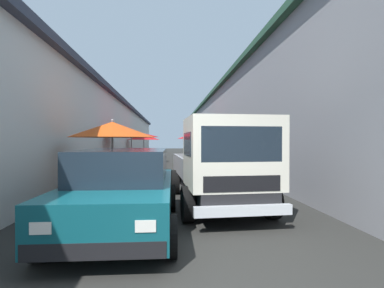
{
  "coord_description": "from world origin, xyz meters",
  "views": [
    {
      "loc": [
        -3.08,
        0.2,
        1.61
      ],
      "look_at": [
        7.42,
        -0.64,
        1.5
      ],
      "focal_mm": 26.73,
      "sensor_mm": 36.0,
      "label": 1
    }
  ],
  "objects_px": {
    "fruit_stall_near_left": "(144,141)",
    "vendor_by_crates": "(193,152)",
    "fruit_stall_near_right": "(111,138)",
    "fruit_stall_far_left": "(132,138)",
    "hatchback_car": "(124,189)",
    "plastic_stool": "(207,170)",
    "delivery_truck": "(222,166)",
    "fruit_stall_mid_lane": "(193,141)"
  },
  "relations": [
    {
      "from": "fruit_stall_near_left",
      "to": "hatchback_car",
      "type": "relative_size",
      "value": 0.6
    },
    {
      "from": "hatchback_car",
      "to": "plastic_stool",
      "type": "relative_size",
      "value": 9.03
    },
    {
      "from": "vendor_by_crates",
      "to": "plastic_stool",
      "type": "xyz_separation_m",
      "value": [
        -4.37,
        -0.25,
        -0.65
      ]
    },
    {
      "from": "fruit_stall_mid_lane",
      "to": "vendor_by_crates",
      "type": "bearing_deg",
      "value": 175.49
    },
    {
      "from": "fruit_stall_mid_lane",
      "to": "fruit_stall_near_right",
      "type": "relative_size",
      "value": 0.92
    },
    {
      "from": "fruit_stall_mid_lane",
      "to": "fruit_stall_far_left",
      "type": "distance_m",
      "value": 6.59
    },
    {
      "from": "plastic_stool",
      "to": "fruit_stall_near_left",
      "type": "bearing_deg",
      "value": 20.9
    },
    {
      "from": "vendor_by_crates",
      "to": "plastic_stool",
      "type": "bearing_deg",
      "value": -176.77
    },
    {
      "from": "hatchback_car",
      "to": "delivery_truck",
      "type": "bearing_deg",
      "value": -62.32
    },
    {
      "from": "fruit_stall_far_left",
      "to": "vendor_by_crates",
      "type": "distance_m",
      "value": 4.03
    },
    {
      "from": "fruit_stall_near_right",
      "to": "delivery_truck",
      "type": "xyz_separation_m",
      "value": [
        -1.91,
        -2.83,
        -0.64
      ]
    },
    {
      "from": "fruit_stall_far_left",
      "to": "plastic_stool",
      "type": "xyz_separation_m",
      "value": [
        -2.07,
        -3.47,
        -1.41
      ]
    },
    {
      "from": "vendor_by_crates",
      "to": "plastic_stool",
      "type": "height_order",
      "value": "vendor_by_crates"
    },
    {
      "from": "fruit_stall_near_left",
      "to": "vendor_by_crates",
      "type": "height_order",
      "value": "fruit_stall_near_left"
    },
    {
      "from": "fruit_stall_mid_lane",
      "to": "fruit_stall_near_right",
      "type": "bearing_deg",
      "value": 164.3
    },
    {
      "from": "fruit_stall_mid_lane",
      "to": "fruit_stall_near_left",
      "type": "height_order",
      "value": "fruit_stall_mid_lane"
    },
    {
      "from": "fruit_stall_near_left",
      "to": "plastic_stool",
      "type": "xyz_separation_m",
      "value": [
        -9.09,
        -3.47,
        -1.28
      ]
    },
    {
      "from": "fruit_stall_near_left",
      "to": "fruit_stall_mid_lane",
      "type": "bearing_deg",
      "value": -112.36
    },
    {
      "from": "fruit_stall_mid_lane",
      "to": "plastic_stool",
      "type": "relative_size",
      "value": 5.1
    },
    {
      "from": "fruit_stall_near_right",
      "to": "vendor_by_crates",
      "type": "distance_m",
      "value": 8.93
    },
    {
      "from": "fruit_stall_far_left",
      "to": "delivery_truck",
      "type": "xyz_separation_m",
      "value": [
        -7.99,
        -3.04,
        -0.69
      ]
    },
    {
      "from": "fruit_stall_near_left",
      "to": "hatchback_car",
      "type": "height_order",
      "value": "fruit_stall_near_left"
    },
    {
      "from": "fruit_stall_near_right",
      "to": "fruit_stall_far_left",
      "type": "bearing_deg",
      "value": 1.97
    },
    {
      "from": "fruit_stall_near_right",
      "to": "hatchback_car",
      "type": "bearing_deg",
      "value": -164.83
    },
    {
      "from": "fruit_stall_near_right",
      "to": "delivery_truck",
      "type": "relative_size",
      "value": 0.48
    },
    {
      "from": "fruit_stall_far_left",
      "to": "vendor_by_crates",
      "type": "xyz_separation_m",
      "value": [
        2.3,
        -3.23,
        -0.76
      ]
    },
    {
      "from": "hatchback_car",
      "to": "vendor_by_crates",
      "type": "distance_m",
      "value": 11.56
    },
    {
      "from": "fruit_stall_mid_lane",
      "to": "fruit_stall_near_left",
      "type": "bearing_deg",
      "value": 67.64
    },
    {
      "from": "fruit_stall_near_right",
      "to": "vendor_by_crates",
      "type": "bearing_deg",
      "value": -19.83
    },
    {
      "from": "fruit_stall_far_left",
      "to": "vendor_by_crates",
      "type": "bearing_deg",
      "value": -54.55
    },
    {
      "from": "fruit_stall_mid_lane",
      "to": "plastic_stool",
      "type": "distance_m",
      "value": 7.77
    },
    {
      "from": "fruit_stall_near_right",
      "to": "plastic_stool",
      "type": "relative_size",
      "value": 5.52
    },
    {
      "from": "fruit_stall_near_right",
      "to": "fruit_stall_near_left",
      "type": "xyz_separation_m",
      "value": [
        13.09,
        0.21,
        -0.08
      ]
    },
    {
      "from": "fruit_stall_far_left",
      "to": "delivery_truck",
      "type": "bearing_deg",
      "value": -159.14
    },
    {
      "from": "fruit_stall_far_left",
      "to": "fruit_stall_near_left",
      "type": "distance_m",
      "value": 7.02
    },
    {
      "from": "fruit_stall_near_right",
      "to": "hatchback_car",
      "type": "height_order",
      "value": "fruit_stall_near_right"
    },
    {
      "from": "fruit_stall_mid_lane",
      "to": "delivery_truck",
      "type": "xyz_separation_m",
      "value": [
        -13.57,
        0.44,
        -0.58
      ]
    },
    {
      "from": "fruit_stall_mid_lane",
      "to": "delivery_truck",
      "type": "height_order",
      "value": "fruit_stall_mid_lane"
    },
    {
      "from": "fruit_stall_mid_lane",
      "to": "fruit_stall_near_right",
      "type": "xyz_separation_m",
      "value": [
        -11.66,
        3.28,
        0.07
      ]
    },
    {
      "from": "delivery_truck",
      "to": "vendor_by_crates",
      "type": "distance_m",
      "value": 10.29
    },
    {
      "from": "fruit_stall_far_left",
      "to": "fruit_stall_near_right",
      "type": "xyz_separation_m",
      "value": [
        -6.07,
        -0.21,
        -0.05
      ]
    },
    {
      "from": "hatchback_car",
      "to": "fruit_stall_near_left",
      "type": "bearing_deg",
      "value": 3.61
    }
  ]
}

